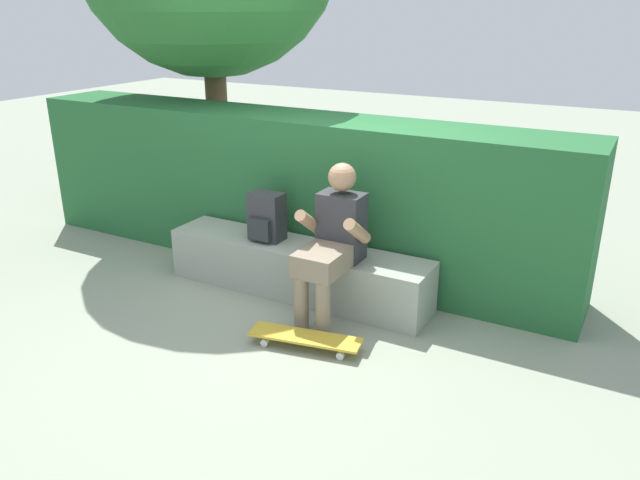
{
  "coord_description": "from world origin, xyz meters",
  "views": [
    {
      "loc": [
        2.44,
        -3.71,
        2.28
      ],
      "look_at": [
        0.26,
        0.25,
        0.55
      ],
      "focal_mm": 34.9,
      "sensor_mm": 36.0,
      "label": 1
    }
  ],
  "objects_px": {
    "bench_main": "(297,269)",
    "person_skater": "(333,239)",
    "skateboard_near_person": "(305,338)",
    "backpack_on_bench": "(266,217)"
  },
  "relations": [
    {
      "from": "bench_main",
      "to": "person_skater",
      "type": "xyz_separation_m",
      "value": [
        0.44,
        -0.21,
        0.42
      ]
    },
    {
      "from": "person_skater",
      "to": "skateboard_near_person",
      "type": "distance_m",
      "value": 0.76
    },
    {
      "from": "bench_main",
      "to": "backpack_on_bench",
      "type": "distance_m",
      "value": 0.5
    },
    {
      "from": "person_skater",
      "to": "backpack_on_bench",
      "type": "bearing_deg",
      "value": 164.38
    },
    {
      "from": "person_skater",
      "to": "bench_main",
      "type": "bearing_deg",
      "value": 154.29
    },
    {
      "from": "skateboard_near_person",
      "to": "backpack_on_bench",
      "type": "xyz_separation_m",
      "value": [
        -0.79,
        0.72,
        0.55
      ]
    },
    {
      "from": "bench_main",
      "to": "person_skater",
      "type": "relative_size",
      "value": 1.93
    },
    {
      "from": "bench_main",
      "to": "backpack_on_bench",
      "type": "xyz_separation_m",
      "value": [
        -0.28,
        -0.01,
        0.41
      ]
    },
    {
      "from": "bench_main",
      "to": "person_skater",
      "type": "bearing_deg",
      "value": -25.71
    },
    {
      "from": "skateboard_near_person",
      "to": "bench_main",
      "type": "bearing_deg",
      "value": 124.39
    }
  ]
}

